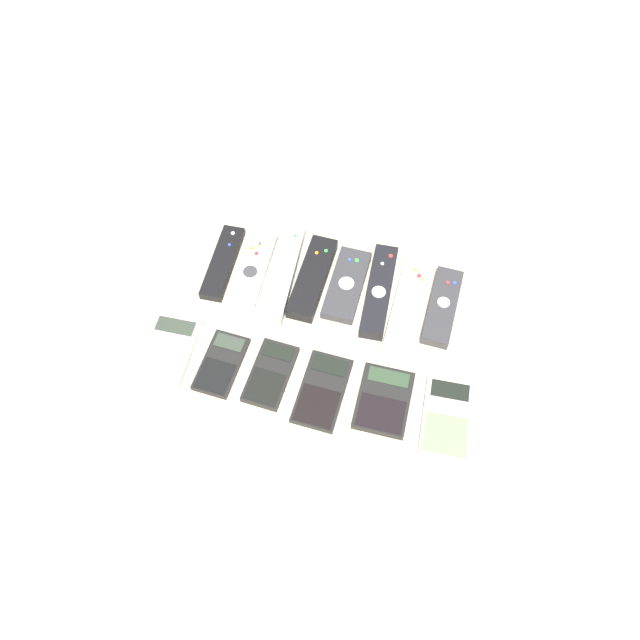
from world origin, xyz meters
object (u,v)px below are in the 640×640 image
at_px(remote_6, 409,301).
at_px(remote_7, 442,307).
at_px(calculator_0, 168,350).
at_px(remote_2, 282,274).
at_px(calculator_3, 322,391).
at_px(calculator_5, 447,417).
at_px(calculator_1, 221,364).
at_px(remote_3, 312,278).
at_px(calculator_4, 384,400).
at_px(remote_5, 379,291).
at_px(remote_4, 347,285).
at_px(remote_1, 252,269).
at_px(remote_0, 223,263).
at_px(calculator_2, 270,374).

relative_size(remote_6, remote_7, 1.36).
xyz_separation_m(remote_7, calculator_0, (-0.44, -0.20, -0.00)).
xyz_separation_m(remote_2, calculator_3, (0.13, -0.20, -0.01)).
bearing_deg(calculator_5, calculator_1, 176.79).
relative_size(remote_3, calculator_4, 1.51).
height_order(remote_5, remote_7, remote_5).
height_order(remote_4, calculator_0, remote_4).
height_order(remote_3, remote_7, remote_3).
relative_size(remote_1, remote_2, 0.79).
relative_size(remote_3, calculator_1, 1.48).
xyz_separation_m(remote_0, remote_3, (0.17, 0.01, 0.00)).
xyz_separation_m(remote_6, calculator_0, (-0.38, -0.20, -0.00)).
xyz_separation_m(remote_1, calculator_5, (0.39, -0.20, -0.00)).
height_order(remote_1, remote_7, remote_7).
height_order(calculator_4, calculator_5, calculator_4).
xyz_separation_m(remote_4, remote_5, (0.06, -0.00, 0.00)).
bearing_deg(calculator_5, calculator_0, 176.73).
height_order(remote_4, remote_5, remote_5).
bearing_deg(remote_0, calculator_1, -74.22).
height_order(remote_1, remote_2, remote_2).
relative_size(remote_0, remote_6, 0.75).
relative_size(remote_6, calculator_3, 1.59).
bearing_deg(remote_0, calculator_3, -42.36).
distance_m(remote_0, calculator_3, 0.32).
bearing_deg(calculator_2, calculator_5, 2.49).
distance_m(calculator_3, calculator_4, 0.10).
xyz_separation_m(remote_3, remote_7, (0.24, -0.00, -0.00)).
bearing_deg(remote_0, calculator_2, -54.74).
relative_size(remote_1, remote_7, 1.06).
distance_m(calculator_2, calculator_4, 0.19).
height_order(remote_2, remote_7, remote_2).
xyz_separation_m(remote_1, remote_2, (0.06, -0.00, 0.00)).
xyz_separation_m(remote_3, remote_4, (0.06, 0.00, -0.00)).
xyz_separation_m(remote_1, remote_5, (0.24, 0.01, 0.00)).
distance_m(calculator_0, calculator_3, 0.28).
bearing_deg(remote_3, remote_2, -173.30).
relative_size(remote_7, calculator_4, 1.36).
relative_size(remote_6, calculator_5, 1.55).
relative_size(remote_1, remote_4, 1.09).
height_order(remote_6, calculator_3, remote_6).
bearing_deg(remote_1, calculator_5, -28.76).
xyz_separation_m(remote_5, calculator_0, (-0.33, -0.21, -0.00)).
xyz_separation_m(calculator_1, calculator_5, (0.38, -0.00, 0.00)).
relative_size(remote_0, calculator_3, 1.20).
distance_m(remote_2, remote_3, 0.06).
relative_size(remote_5, remote_7, 1.21).
bearing_deg(remote_0, remote_3, -0.44).
bearing_deg(calculator_4, calculator_1, 179.96).
bearing_deg(remote_4, remote_7, -0.56).
distance_m(remote_7, calculator_0, 0.49).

